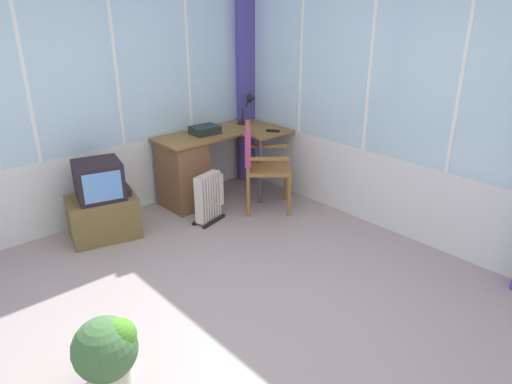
% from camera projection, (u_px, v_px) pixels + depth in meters
% --- Properties ---
extents(ground, '(5.31, 5.49, 0.06)m').
position_uv_depth(ground, '(227.00, 325.00, 3.49)').
color(ground, gray).
extents(north_window_panel, '(4.31, 0.07, 2.78)m').
position_uv_depth(north_window_panel, '(74.00, 89.00, 4.50)').
color(north_window_panel, silver).
rests_on(north_window_panel, ground).
extents(east_window_panel, '(0.07, 4.49, 2.78)m').
position_uv_depth(east_window_panel, '(412.00, 94.00, 4.29)').
color(east_window_panel, silver).
rests_on(east_window_panel, ground).
extents(curtain_corner, '(0.25, 0.10, 2.68)m').
position_uv_depth(curtain_corner, '(246.00, 73.00, 5.70)').
color(curtain_corner, '#4B4092').
rests_on(curtain_corner, ground).
extents(desk, '(1.43, 0.84, 0.78)m').
position_uv_depth(desk, '(188.00, 169.00, 5.27)').
color(desk, brown).
rests_on(desk, ground).
extents(desk_lamp, '(0.23, 0.20, 0.37)m').
position_uv_depth(desk_lamp, '(250.00, 104.00, 5.64)').
color(desk_lamp, black).
rests_on(desk_lamp, desk).
extents(tv_remote, '(0.12, 0.15, 0.02)m').
position_uv_depth(tv_remote, '(273.00, 131.00, 5.38)').
color(tv_remote, black).
rests_on(tv_remote, desk).
extents(paper_tray, '(0.31, 0.25, 0.09)m').
position_uv_depth(paper_tray, '(205.00, 130.00, 5.29)').
color(paper_tray, '#1F2B27').
rests_on(paper_tray, desk).
extents(wooden_armchair, '(0.68, 0.68, 0.96)m').
position_uv_depth(wooden_armchair, '(257.00, 156.00, 5.11)').
color(wooden_armchair, olive).
rests_on(wooden_armchair, ground).
extents(tv_on_stand, '(0.73, 0.59, 0.78)m').
position_uv_depth(tv_on_stand, '(102.00, 204.00, 4.58)').
color(tv_on_stand, brown).
rests_on(tv_on_stand, ground).
extents(space_heater, '(0.41, 0.25, 0.53)m').
position_uv_depth(space_heater, '(210.00, 197.00, 4.94)').
color(space_heater, silver).
rests_on(space_heater, ground).
extents(potted_plant, '(0.40, 0.40, 0.47)m').
position_uv_depth(potted_plant, '(107.00, 350.00, 2.84)').
color(potted_plant, beige).
rests_on(potted_plant, ground).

